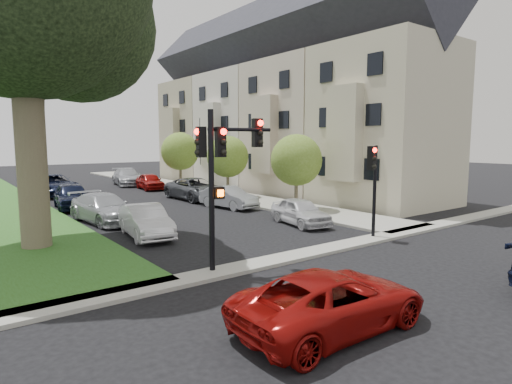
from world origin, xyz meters
TOP-DOWN VIEW (x-y plane):
  - ground at (0.00, 0.00)m, footprint 140.00×140.00m
  - sidewalk_right at (6.75, 24.00)m, footprint 3.50×44.00m
  - sidewalk_cross at (0.00, 2.00)m, footprint 60.00×1.00m
  - house_a at (12.45, 8.00)m, footprint 7.70×7.55m
  - house_b at (12.45, 15.50)m, footprint 7.70×7.55m
  - house_c at (12.45, 23.00)m, footprint 7.70×7.55m
  - house_d at (12.45, 30.50)m, footprint 7.70×7.55m
  - small_tree_a at (6.20, 9.37)m, footprint 2.98×2.98m
  - small_tree_b at (6.20, 16.57)m, footprint 2.96×2.96m
  - small_tree_c at (6.20, 23.88)m, footprint 3.19×3.19m
  - traffic_signal_main at (-3.41, 2.23)m, footprint 2.46×0.65m
  - traffic_signal_secondary at (3.90, 2.19)m, footprint 0.52×0.42m
  - car_cross_near at (-3.76, -2.72)m, footprint 4.70×2.25m
  - car_parked_0 at (3.66, 6.26)m, footprint 2.25×4.07m
  - car_parked_1 at (3.71, 12.71)m, footprint 2.03×4.21m
  - car_parked_2 at (3.92, 17.21)m, footprint 2.56×5.41m
  - car_parked_3 at (3.91, 24.96)m, footprint 2.10×4.20m
  - car_parked_4 at (3.64, 29.48)m, footprint 3.01×5.58m
  - car_parked_5 at (-3.43, 8.27)m, footprint 1.99×4.32m
  - car_parked_6 at (-3.79, 12.67)m, footprint 2.61×5.17m
  - car_parked_7 at (-3.95, 18.21)m, footprint 2.44×4.80m
  - car_parked_8 at (-3.47, 25.44)m, footprint 2.96×5.85m

SIDE VIEW (x-z plane):
  - ground at x=0.00m, z-range 0.00..0.00m
  - sidewalk_right at x=6.75m, z-range 0.00..0.12m
  - sidewalk_cross at x=0.00m, z-range 0.00..0.12m
  - car_cross_near at x=-3.76m, z-range 0.00..1.29m
  - car_parked_0 at x=3.66m, z-range 0.00..1.31m
  - car_parked_1 at x=3.71m, z-range 0.00..1.33m
  - car_parked_5 at x=-3.43m, z-range 0.00..1.37m
  - car_parked_3 at x=3.91m, z-range 0.00..1.37m
  - car_parked_6 at x=-3.79m, z-range 0.00..1.44m
  - car_parked_2 at x=3.92m, z-range 0.00..1.49m
  - car_parked_4 at x=3.64m, z-range 0.00..1.54m
  - car_parked_7 at x=-3.95m, z-range 0.00..1.57m
  - car_parked_8 at x=-3.47m, z-range 0.00..1.59m
  - traffic_signal_secondary at x=3.90m, z-range 0.77..4.66m
  - small_tree_b at x=6.20m, z-range 0.73..5.17m
  - small_tree_a at x=6.20m, z-range 0.74..5.20m
  - small_tree_c at x=6.20m, z-range 0.79..5.57m
  - traffic_signal_main at x=-3.41m, z-range 0.95..5.97m
  - house_a at x=12.45m, z-range -1.05..14.92m
  - house_b at x=12.45m, z-range -1.05..14.92m
  - house_c at x=12.45m, z-range -1.05..14.92m
  - house_d at x=12.45m, z-range -1.05..14.92m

